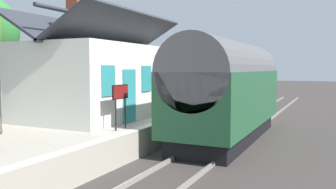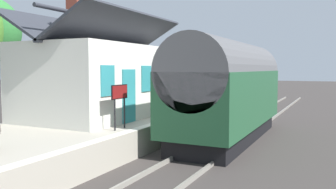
{
  "view_description": "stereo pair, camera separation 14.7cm",
  "coord_description": "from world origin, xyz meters",
  "views": [
    {
      "loc": [
        -12.82,
        -5.06,
        3.12
      ],
      "look_at": [
        1.02,
        1.5,
        1.98
      ],
      "focal_mm": 37.77,
      "sensor_mm": 36.0,
      "label": 1
    },
    {
      "loc": [
        -12.76,
        -5.19,
        3.12
      ],
      "look_at": [
        1.02,
        1.5,
        1.98
      ],
      "focal_mm": 37.77,
      "sensor_mm": 36.0,
      "label": 2
    }
  ],
  "objects": [
    {
      "name": "station_sign_board",
      "position": [
        -2.46,
        1.69,
        2.17
      ],
      "size": [
        0.96,
        0.06,
        1.57
      ],
      "color": "black",
      "rests_on": "platform"
    },
    {
      "name": "lamp_post_platform",
      "position": [
        8.49,
        1.79,
        3.73
      ],
      "size": [
        0.32,
        0.5,
        3.97
      ],
      "color": "black",
      "rests_on": "platform"
    },
    {
      "name": "platform_edge_coping",
      "position": [
        0.0,
        1.18,
        0.99
      ],
      "size": [
        32.0,
        0.36,
        0.02
      ],
      "primitive_type": "cube",
      "color": "beige",
      "rests_on": "platform"
    },
    {
      "name": "train",
      "position": [
        2.12,
        -0.9,
        2.22
      ],
      "size": [
        9.36,
        2.73,
        4.32
      ],
      "color": "black",
      "rests_on": "ground"
    },
    {
      "name": "rail_far",
      "position": [
        0.0,
        -0.18,
        0.07
      ],
      "size": [
        52.0,
        0.08,
        0.14
      ],
      "primitive_type": "cube",
      "color": "gray",
      "rests_on": "ground"
    },
    {
      "name": "platform",
      "position": [
        0.0,
        3.83,
        0.49
      ],
      "size": [
        32.0,
        5.66,
        0.98
      ],
      "primitive_type": "cube",
      "color": "#A39B8C",
      "rests_on": "ground"
    },
    {
      "name": "planter_by_door",
      "position": [
        10.22,
        5.6,
        1.31
      ],
      "size": [
        0.43,
        0.43,
        0.67
      ],
      "color": "gray",
      "rests_on": "platform"
    },
    {
      "name": "planter_bench_right",
      "position": [
        5.34,
        5.67,
        1.42
      ],
      "size": [
        0.63,
        0.63,
        0.88
      ],
      "color": "gray",
      "rests_on": "platform"
    },
    {
      "name": "bench_platform_end",
      "position": [
        6.52,
        3.2,
        1.46
      ],
      "size": [
        1.41,
        0.45,
        0.88
      ],
      "color": "brown",
      "rests_on": "platform"
    },
    {
      "name": "ground_plane",
      "position": [
        0.0,
        0.0,
        0.0
      ],
      "size": [
        160.0,
        160.0,
        0.0
      ],
      "primitive_type": "plane",
      "color": "#383330"
    },
    {
      "name": "planter_bench_left",
      "position": [
        7.99,
        6.12,
        1.44
      ],
      "size": [
        0.48,
        0.48,
        0.83
      ],
      "color": "#9E5138",
      "rests_on": "platform"
    },
    {
      "name": "station_building",
      "position": [
        -0.09,
        4.35,
        2.66
      ],
      "size": [
        7.18,
        4.48,
        5.62
      ],
      "color": "silver",
      "rests_on": "platform"
    },
    {
      "name": "planter_corner_building",
      "position": [
        5.25,
        4.66,
        1.31
      ],
      "size": [
        0.4,
        0.4,
        0.61
      ],
      "color": "gray",
      "rests_on": "platform"
    },
    {
      "name": "planter_edge_far",
      "position": [
        11.73,
        3.21,
        1.39
      ],
      "size": [
        0.54,
        0.54,
        0.78
      ],
      "color": "teal",
      "rests_on": "platform"
    },
    {
      "name": "planter_edge_near",
      "position": [
        3.9,
        1.83,
        1.46
      ],
      "size": [
        0.64,
        0.64,
        0.89
      ],
      "color": "gray",
      "rests_on": "platform"
    },
    {
      "name": "rail_near",
      "position": [
        0.0,
        -1.62,
        0.07
      ],
      "size": [
        52.0,
        0.08,
        0.14
      ],
      "primitive_type": "cube",
      "color": "gray",
      "rests_on": "ground"
    }
  ]
}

